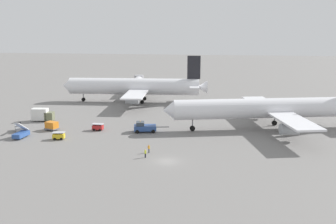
% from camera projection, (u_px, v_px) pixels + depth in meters
% --- Properties ---
extents(ground_plane, '(600.00, 600.00, 0.00)m').
position_uv_depth(ground_plane, '(167.00, 161.00, 75.45)').
color(ground_plane, slate).
extents(airliner_at_gate_left, '(50.07, 40.73, 15.96)m').
position_uv_depth(airliner_at_gate_left, '(135.00, 87.00, 134.25)').
color(airliner_at_gate_left, silver).
rests_on(airliner_at_gate_left, ground).
extents(airliner_being_pushed, '(52.15, 39.93, 15.61)m').
position_uv_depth(airliner_being_pushed, '(269.00, 109.00, 98.30)').
color(airliner_being_pushed, silver).
rests_on(airliner_being_pushed, ground).
extents(pushback_tug, '(8.72, 4.05, 2.86)m').
position_uv_depth(pushback_tug, '(144.00, 127.00, 96.32)').
color(pushback_tug, '#2D4C8C').
rests_on(pushback_tug, ground).
extents(gse_stair_truck_yellow, '(2.23, 4.72, 4.06)m').
position_uv_depth(gse_stair_truck_yellow, '(21.00, 133.00, 91.30)').
color(gse_stair_truck_yellow, '#2D5199').
rests_on(gse_stair_truck_yellow, ground).
extents(gse_catering_truck_tall, '(6.06, 3.00, 3.50)m').
position_uv_depth(gse_catering_truck_tall, '(42.00, 115.00, 107.47)').
color(gse_catering_truck_tall, '#666B4C').
rests_on(gse_catering_truck_tall, ground).
extents(gse_baggage_cart_trailing, '(2.93, 1.95, 1.71)m').
position_uv_depth(gse_baggage_cart_trailing, '(59.00, 136.00, 89.96)').
color(gse_baggage_cart_trailing, gold).
rests_on(gse_baggage_cart_trailing, ground).
extents(gse_belt_loader_portside, '(3.72, 4.81, 3.02)m').
position_uv_depth(gse_belt_loader_portside, '(19.00, 128.00, 96.97)').
color(gse_belt_loader_portside, gray).
rests_on(gse_belt_loader_portside, ground).
extents(gse_baggage_cart_near_cluster, '(2.78, 1.67, 1.71)m').
position_uv_depth(gse_baggage_cart_near_cluster, '(98.00, 127.00, 97.87)').
color(gse_baggage_cart_near_cluster, red).
rests_on(gse_baggage_cart_near_cluster, ground).
extents(gse_container_dolly_flat, '(3.74, 3.12, 2.15)m').
position_uv_depth(gse_container_dolly_flat, '(52.00, 126.00, 98.01)').
color(gse_container_dolly_flat, slate).
rests_on(gse_container_dolly_flat, ground).
extents(ground_crew_wing_walker_right, '(0.48, 0.36, 1.72)m').
position_uv_depth(ground_crew_wing_walker_right, '(149.00, 148.00, 80.38)').
color(ground_crew_wing_walker_right, '#4C4C51').
rests_on(ground_crew_wing_walker_right, ground).
extents(ground_crew_ramp_agent_by_cones, '(0.36, 0.36, 1.71)m').
position_uv_depth(ground_crew_ramp_agent_by_cones, '(145.00, 153.00, 77.34)').
color(ground_crew_ramp_agent_by_cones, black).
rests_on(ground_crew_ramp_agent_by_cones, ground).
extents(jet_bridge, '(5.97, 23.67, 5.74)m').
position_uv_depth(jet_bridge, '(137.00, 82.00, 154.86)').
color(jet_bridge, '#B7B7BC').
rests_on(jet_bridge, ground).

